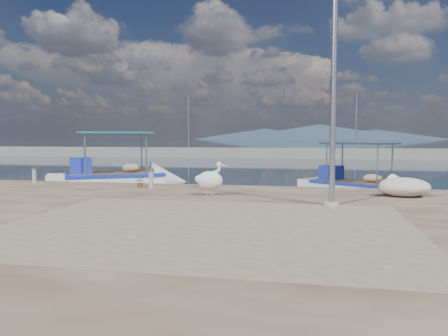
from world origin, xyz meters
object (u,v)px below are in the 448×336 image
boat_left (114,181)px  lamp_post (333,90)px  pelican (210,180)px  bollard_near (151,178)px  boat_right (357,189)px

boat_left → lamp_post: lamp_post is taller
lamp_post → pelican: bearing=161.5°
pelican → bollard_near: size_ratio=1.62×
boat_left → boat_right: 11.86m
pelican → bollard_near: (-2.78, 1.75, -0.14)m
boat_left → pelican: boat_left is taller
pelican → lamp_post: size_ratio=0.17×
boat_right → lamp_post: bearing=-67.3°
boat_left → pelican: (6.59, -6.39, 0.79)m
pelican → bollard_near: pelican is taller
boat_left → lamp_post: size_ratio=0.98×
lamp_post → bollard_near: (-6.69, 3.06, -2.90)m
pelican → boat_right: bearing=40.6°
boat_left → bollard_near: 6.04m
boat_left → lamp_post: (10.49, -7.70, 3.55)m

